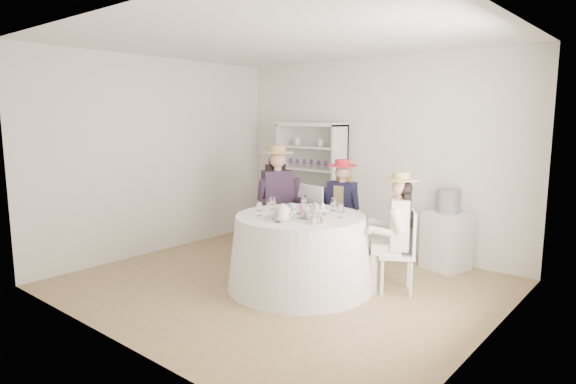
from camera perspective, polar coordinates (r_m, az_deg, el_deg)
The scene contains 23 objects.
ground at distance 5.61m, azimuth -0.67°, elevation -10.77°, with size 4.50×4.50×0.00m, color olive.
ceiling at distance 5.35m, azimuth -0.72°, elevation 17.61°, with size 4.50×4.50×0.00m, color white.
wall_back at distance 6.95m, azimuth 10.11°, elevation 4.30°, with size 4.50×4.50×0.00m, color white.
wall_front at distance 4.02m, azimuth -19.55°, elevation 0.69°, with size 4.50×4.50×0.00m, color white.
wall_left at distance 6.98m, azimuth -14.91°, elevation 4.16°, with size 4.50×4.50×0.00m, color white.
wall_right at distance 4.22m, azimuth 23.20°, elevation 0.85°, with size 4.50×4.50×0.00m, color white.
tea_table at distance 5.40m, azimuth 1.47°, elevation -7.04°, with size 1.63×1.63×0.82m.
hutch at distance 7.35m, azimuth 2.82°, elevation -0.90°, with size 1.20×0.73×1.81m.
side_table at distance 6.36m, azimuth 18.25°, elevation -5.48°, with size 0.46×0.46×0.72m, color silver.
hatbox at distance 6.26m, azimuth 18.48°, elevation -0.99°, with size 0.29×0.29×0.29m, color black.
guest_left at distance 6.28m, azimuth -1.16°, elevation -0.56°, with size 0.65×0.60×1.52m.
guest_mid at distance 6.22m, azimuth 6.31°, elevation -1.57°, with size 0.50×0.52×1.35m.
guest_right at distance 5.28m, azimuth 12.76°, elevation -3.89°, with size 0.56×0.52×1.31m.
spare_chair at distance 6.33m, azimuth 3.51°, elevation -3.35°, with size 0.48×0.48×1.02m.
teacup_a at distance 5.54m, azimuth 0.53°, elevation -1.83°, with size 0.09×0.09×0.07m, color white.
teacup_b at distance 5.51m, azimuth 2.97°, elevation -1.98°, with size 0.06×0.06×0.06m, color white.
teacup_c at distance 5.31m, azimuth 4.52°, elevation -2.39°, with size 0.08×0.08×0.06m, color white.
flower_bowl at distance 5.12m, azimuth 2.60°, elevation -2.81°, with size 0.24×0.24×0.06m, color white.
flower_arrangement at distance 5.09m, azimuth 2.47°, elevation -2.17°, with size 0.19×0.19×0.07m.
table_teapot at distance 4.95m, azimuth -0.61°, elevation -2.58°, with size 0.26×0.19×0.20m.
sandwich_plate at distance 5.09m, azimuth -1.57°, elevation -3.05°, with size 0.25×0.25×0.06m.
cupcake_stand at distance 4.88m, azimuth 3.57°, elevation -2.89°, with size 0.22×0.22×0.20m.
stemware_set at distance 5.28m, azimuth 1.49°, elevation -1.95°, with size 0.95×0.96×0.15m.
Camera 1 is at (3.44, -4.02, 1.89)m, focal length 30.00 mm.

